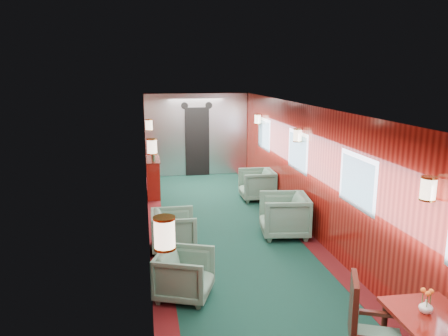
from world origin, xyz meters
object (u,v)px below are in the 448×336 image
(side_chair, at_px, (366,329))
(armchair_left_far, at_px, (174,231))
(dining_table, at_px, (436,332))
(credenza, at_px, (153,177))
(armchair_right_far, at_px, (257,185))
(armchair_left_near, at_px, (185,274))
(armchair_right_near, at_px, (284,215))

(side_chair, bearing_deg, armchair_left_far, 136.47)
(dining_table, xyz_separation_m, side_chair, (-0.60, 0.20, -0.02))
(credenza, height_order, armchair_right_far, credenza)
(armchair_left_near, xyz_separation_m, armchair_left_far, (-0.03, 1.65, 0.02))
(dining_table, distance_m, credenza, 7.72)
(credenza, bearing_deg, armchair_right_far, -17.88)
(credenza, distance_m, armchair_left_far, 3.48)
(credenza, distance_m, armchair_left_near, 5.12)
(armchair_left_far, relative_size, armchair_right_far, 0.95)
(credenza, distance_m, armchair_right_near, 3.93)
(side_chair, xyz_separation_m, armchair_left_near, (-1.55, 2.01, -0.28))
(side_chair, bearing_deg, armchair_right_near, 106.18)
(armchair_right_near, bearing_deg, credenza, -135.27)
(credenza, distance_m, armchair_right_far, 2.55)
(side_chair, relative_size, armchair_left_near, 1.55)
(armchair_left_near, bearing_deg, dining_table, -114.09)
(side_chair, distance_m, armchair_left_far, 3.99)
(armchair_left_near, xyz_separation_m, armchair_right_near, (2.03, 1.94, 0.07))
(armchair_left_near, bearing_deg, credenza, 24.89)
(armchair_left_far, xyz_separation_m, armchair_right_near, (2.06, 0.29, 0.05))
(side_chair, distance_m, armchair_left_near, 2.56)
(armchair_left_far, bearing_deg, side_chair, -155.77)
(armchair_left_near, distance_m, armchair_right_near, 2.81)
(side_chair, distance_m, credenza, 7.36)
(armchair_right_near, bearing_deg, dining_table, 10.19)
(side_chair, distance_m, armchair_right_near, 3.99)
(side_chair, height_order, armchair_left_near, side_chair)
(dining_table, relative_size, armchair_left_far, 1.33)
(armchair_left_far, bearing_deg, credenza, 5.17)
(armchair_left_far, xyz_separation_m, armchair_right_far, (2.17, 2.68, 0.02))
(dining_table, distance_m, armchair_right_far, 6.55)
(side_chair, bearing_deg, credenza, 127.60)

